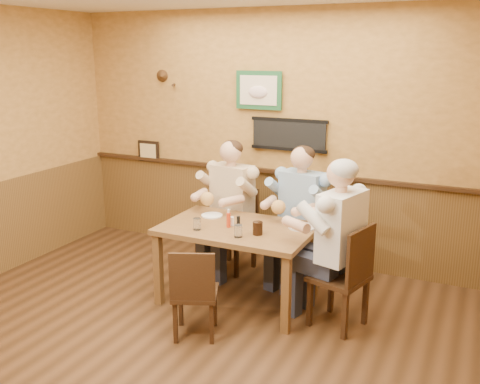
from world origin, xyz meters
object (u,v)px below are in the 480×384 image
at_px(diner_white_elder, 340,254).
at_px(chair_back_left, 232,230).
at_px(diner_tan_shirt, 232,213).
at_px(dining_table, 237,236).
at_px(water_glass_mid, 238,231).
at_px(chair_back_right, 301,239).
at_px(chair_right_end, 339,275).
at_px(hot_sauce_bottle, 229,219).
at_px(pepper_shaker, 238,220).
at_px(chair_near_side, 195,291).
at_px(water_glass_left, 197,224).
at_px(salt_shaker, 232,221).
at_px(diner_blue_polo, 301,222).
at_px(cola_tumbler, 258,228).

bearing_deg(diner_white_elder, chair_back_left, -102.21).
bearing_deg(diner_tan_shirt, dining_table, -51.13).
xyz_separation_m(chair_back_left, water_glass_mid, (0.51, -0.94, 0.35)).
height_order(chair_back_right, chair_right_end, chair_right_end).
distance_m(hot_sauce_bottle, pepper_shaker, 0.13).
relative_size(chair_near_side, pepper_shaker, 9.93).
relative_size(diner_tan_shirt, diner_white_elder, 0.97).
height_order(dining_table, hot_sauce_bottle, hot_sauce_bottle).
distance_m(water_glass_left, hot_sauce_bottle, 0.30).
relative_size(chair_near_side, salt_shaker, 9.37).
bearing_deg(chair_near_side, pepper_shaker, -114.77).
bearing_deg(chair_back_left, dining_table, -51.13).
relative_size(chair_back_left, pepper_shaker, 11.24).
bearing_deg(hot_sauce_bottle, water_glass_left, -141.12).
relative_size(chair_right_end, diner_white_elder, 0.70).
bearing_deg(diner_tan_shirt, water_glass_left, -75.25).
relative_size(chair_back_left, diner_white_elder, 0.68).
relative_size(chair_back_right, diner_blue_polo, 0.70).
bearing_deg(salt_shaker, diner_tan_shirt, 115.86).
bearing_deg(pepper_shaker, dining_table, -73.88).
distance_m(chair_right_end, chair_near_side, 1.24).
xyz_separation_m(diner_blue_polo, water_glass_mid, (-0.26, -0.97, 0.16)).
bearing_deg(diner_tan_shirt, chair_right_end, -18.76).
distance_m(diner_blue_polo, pepper_shaker, 0.79).
distance_m(chair_near_side, diner_tan_shirt, 1.47).
xyz_separation_m(chair_near_side, diner_white_elder, (1.04, 0.67, 0.27)).
bearing_deg(chair_right_end, water_glass_left, -66.30).
distance_m(chair_right_end, salt_shaker, 1.11).
bearing_deg(chair_right_end, hot_sauce_bottle, -74.52).
height_order(diner_white_elder, water_glass_left, diner_white_elder).
bearing_deg(dining_table, water_glass_left, -140.11).
bearing_deg(chair_back_right, cola_tumbler, -86.29).
distance_m(chair_back_left, cola_tumbler, 1.09).
distance_m(chair_right_end, diner_blue_polo, 1.00).
distance_m(dining_table, chair_right_end, 1.02).
bearing_deg(diner_blue_polo, hot_sauce_bottle, -108.17).
bearing_deg(dining_table, diner_tan_shirt, 119.51).
relative_size(chair_back_right, chair_right_end, 0.96).
relative_size(dining_table, diner_white_elder, 1.05).
bearing_deg(pepper_shaker, diner_blue_polo, 58.22).
xyz_separation_m(chair_back_right, diner_white_elder, (0.61, -0.78, 0.22)).
bearing_deg(chair_back_left, diner_blue_polo, 12.20).
bearing_deg(dining_table, salt_shaker, -176.34).
xyz_separation_m(chair_near_side, pepper_shaker, (0.03, 0.79, 0.39)).
bearing_deg(hot_sauce_bottle, diner_tan_shirt, 113.42).
bearing_deg(salt_shaker, water_glass_mid, -54.46).
relative_size(water_glass_left, cola_tumbler, 0.93).
bearing_deg(cola_tumbler, water_glass_left, -168.34).
height_order(dining_table, chair_back_right, chair_back_right).
distance_m(dining_table, diner_blue_polo, 0.81).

